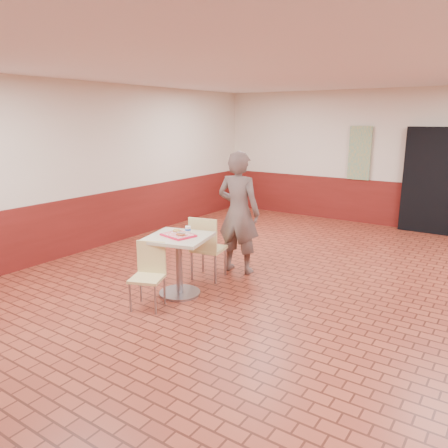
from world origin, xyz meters
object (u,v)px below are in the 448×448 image
Objects in this scene: long_john_donut at (181,234)px; ring_donut at (177,230)px; chair_main_front at (149,271)px; serving_tray at (178,235)px; customer at (239,213)px; paper_cup at (188,230)px; main_table at (179,255)px; chair_main_back at (206,245)px.

ring_donut is at bearing 144.69° from long_john_donut.
serving_tray is (0.07, 0.51, 0.38)m from chair_main_front.
customer is (0.24, 1.76, 0.48)m from chair_main_front.
customer is 4.60× the size of serving_tray.
customer is at bearing 76.98° from ring_donut.
customer is 12.54× the size of long_john_donut.
paper_cup reaches higher than long_john_donut.
main_table is 0.52m from chair_main_front.
customer is (0.19, 0.58, 0.41)m from chair_main_back.
long_john_donut reaches higher than serving_tray.
main_table is 1.32m from customer.
long_john_donut is (0.08, -0.04, 0.32)m from main_table.
chair_main_back is at bearing 92.37° from main_table.
main_table is 2.01× the size of serving_tray.
serving_tray is 0.15m from paper_cup.
chair_main_back reaches higher than main_table.
chair_main_front is 0.87× the size of chair_main_back.
chair_main_front is at bearing -98.24° from main_table.
long_john_donut reaches higher than ring_donut.
chair_main_back is 0.68m from paper_cup.
chair_main_front is 0.64m from long_john_donut.
paper_cup is at bearing 80.14° from customer.
customer is 1.26m from serving_tray.
customer reaches higher than long_john_donut.
ring_donut is 0.19m from paper_cup.
main_table is at bearing -127.87° from paper_cup.
main_table is 8.06× the size of ring_donut.
paper_cup is (0.00, 0.14, 0.03)m from long_john_donut.
main_table is 0.34m from ring_donut.
long_john_donut is (0.18, -0.13, 0.00)m from ring_donut.
long_john_donut is (0.10, -0.70, 0.34)m from chair_main_back.
main_table is 5.49× the size of long_john_donut.
main_table is 0.33m from long_john_donut.
customer reaches higher than paper_cup.
ring_donut is at bearing 71.13° from chair_main_back.
ring_donut is 0.22m from long_john_donut.
chair_main_back reaches higher than paper_cup.
chair_main_back is 2.35× the size of serving_tray.
ring_donut is (-0.10, 0.09, 0.03)m from serving_tray.
chair_main_back is (-0.03, 0.66, -0.02)m from main_table.
serving_tray is at bearing -40.89° from ring_donut.
serving_tray is at bearing 59.87° from chair_main_front.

